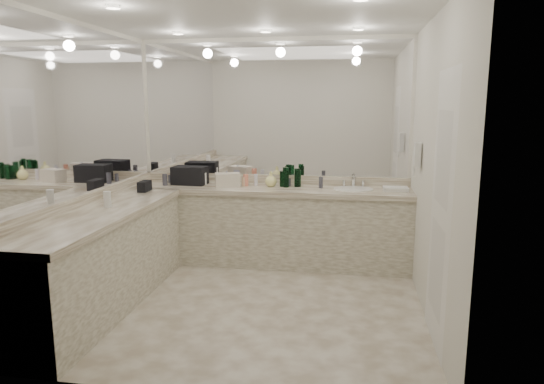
% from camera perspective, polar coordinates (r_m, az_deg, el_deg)
% --- Properties ---
extents(floor, '(3.20, 3.20, 0.00)m').
position_cam_1_polar(floor, '(4.69, -2.76, -12.85)').
color(floor, beige).
rests_on(floor, ground).
extents(ceiling, '(3.20, 3.20, 0.00)m').
position_cam_1_polar(ceiling, '(4.37, -3.08, 20.27)').
color(ceiling, white).
rests_on(ceiling, floor).
extents(wall_back, '(3.20, 0.02, 2.60)m').
position_cam_1_polar(wall_back, '(5.81, 0.22, 4.98)').
color(wall_back, silver).
rests_on(wall_back, floor).
extents(wall_left, '(0.02, 3.00, 2.60)m').
position_cam_1_polar(wall_left, '(4.93, -21.42, 3.29)').
color(wall_left, silver).
rests_on(wall_left, floor).
extents(wall_right, '(0.02, 3.00, 2.60)m').
position_cam_1_polar(wall_right, '(4.30, 18.43, 2.52)').
color(wall_right, silver).
rests_on(wall_right, floor).
extents(vanity_back_base, '(3.20, 0.60, 0.84)m').
position_cam_1_polar(vanity_back_base, '(5.67, -0.26, -4.20)').
color(vanity_back_base, beige).
rests_on(vanity_back_base, floor).
extents(vanity_back_top, '(3.20, 0.64, 0.06)m').
position_cam_1_polar(vanity_back_top, '(5.56, -0.29, 0.26)').
color(vanity_back_top, beige).
rests_on(vanity_back_top, vanity_back_base).
extents(vanity_left_base, '(0.60, 2.40, 0.84)m').
position_cam_1_polar(vanity_left_base, '(4.72, -19.40, -7.86)').
color(vanity_left_base, beige).
rests_on(vanity_left_base, floor).
extents(vanity_left_top, '(0.64, 2.42, 0.06)m').
position_cam_1_polar(vanity_left_top, '(4.59, -19.63, -2.53)').
color(vanity_left_top, beige).
rests_on(vanity_left_top, vanity_left_base).
extents(backsplash_back, '(3.20, 0.04, 0.10)m').
position_cam_1_polar(backsplash_back, '(5.83, 0.19, 1.53)').
color(backsplash_back, beige).
rests_on(backsplash_back, vanity_back_top).
extents(backsplash_left, '(0.04, 3.00, 0.10)m').
position_cam_1_polar(backsplash_left, '(4.98, -20.96, -0.71)').
color(backsplash_left, beige).
rests_on(backsplash_left, vanity_left_top).
extents(mirror_back, '(3.12, 0.01, 1.55)m').
position_cam_1_polar(mirror_back, '(5.77, 0.21, 9.66)').
color(mirror_back, white).
rests_on(mirror_back, wall_back).
extents(mirror_left, '(0.01, 2.92, 1.55)m').
position_cam_1_polar(mirror_left, '(4.90, -21.67, 8.81)').
color(mirror_left, white).
rests_on(mirror_left, wall_left).
extents(sink, '(0.44, 0.44, 0.03)m').
position_cam_1_polar(sink, '(5.49, 9.55, 0.25)').
color(sink, white).
rests_on(sink, vanity_back_top).
extents(faucet, '(0.24, 0.16, 0.14)m').
position_cam_1_polar(faucet, '(5.69, 9.57, 1.36)').
color(faucet, silver).
rests_on(faucet, vanity_back_top).
extents(wall_phone, '(0.06, 0.10, 0.24)m').
position_cam_1_polar(wall_phone, '(4.98, 16.71, 4.20)').
color(wall_phone, white).
rests_on(wall_phone, wall_right).
extents(door, '(0.02, 0.82, 2.10)m').
position_cam_1_polar(door, '(3.85, 19.17, -2.16)').
color(door, white).
rests_on(door, wall_right).
extents(black_toiletry_bag, '(0.41, 0.27, 0.22)m').
position_cam_1_polar(black_toiletry_bag, '(5.83, -9.66, 2.00)').
color(black_toiletry_bag, black).
rests_on(black_toiletry_bag, vanity_back_top).
extents(black_bag_spill, '(0.10, 0.21, 0.11)m').
position_cam_1_polar(black_bag_spill, '(5.46, -14.76, 0.62)').
color(black_bag_spill, black).
rests_on(black_bag_spill, vanity_left_top).
extents(cream_cosmetic_case, '(0.32, 0.25, 0.16)m').
position_cam_1_polar(cream_cosmetic_case, '(5.62, -5.26, 1.45)').
color(cream_cosmetic_case, beige).
rests_on(cream_cosmetic_case, vanity_back_top).
extents(hand_towel, '(0.27, 0.18, 0.04)m').
position_cam_1_polar(hand_towel, '(5.50, 14.33, 0.36)').
color(hand_towel, white).
rests_on(hand_towel, vanity_back_top).
extents(lotion_left, '(0.07, 0.07, 0.16)m').
position_cam_1_polar(lotion_left, '(4.73, -18.81, -0.78)').
color(lotion_left, white).
rests_on(lotion_left, vanity_left_top).
extents(soap_bottle_a, '(0.09, 0.09, 0.21)m').
position_cam_1_polar(soap_bottle_a, '(5.84, -8.32, 1.98)').
color(soap_bottle_a, white).
rests_on(soap_bottle_a, vanity_back_top).
extents(soap_bottle_b, '(0.08, 0.09, 0.17)m').
position_cam_1_polar(soap_bottle_b, '(5.68, -5.34, 1.61)').
color(soap_bottle_b, '#B1B0CE').
rests_on(soap_bottle_b, vanity_back_top).
extents(soap_bottle_c, '(0.17, 0.17, 0.17)m').
position_cam_1_polar(soap_bottle_c, '(5.61, -0.13, 1.56)').
color(soap_bottle_c, '#F6F193').
rests_on(soap_bottle_c, vanity_back_top).
extents(green_bottle_0, '(0.07, 0.07, 0.21)m').
position_cam_1_polar(green_bottle_0, '(5.68, 1.62, 1.85)').
color(green_bottle_0, '#0C441F').
rests_on(green_bottle_0, vanity_back_top).
extents(green_bottle_1, '(0.07, 0.07, 0.18)m').
position_cam_1_polar(green_bottle_1, '(5.59, 1.27, 1.56)').
color(green_bottle_1, '#0C441F').
rests_on(green_bottle_1, vanity_back_top).
extents(green_bottle_2, '(0.06, 0.06, 0.19)m').
position_cam_1_polar(green_bottle_2, '(5.55, 1.66, 1.54)').
color(green_bottle_2, '#0C441F').
rests_on(green_bottle_2, vanity_back_top).
extents(green_bottle_3, '(0.06, 0.06, 0.19)m').
position_cam_1_polar(green_bottle_3, '(5.61, 3.10, 1.62)').
color(green_bottle_3, '#0C441F').
rests_on(green_bottle_3, vanity_back_top).
extents(green_bottle_4, '(0.06, 0.06, 0.21)m').
position_cam_1_polar(green_bottle_4, '(5.58, 2.97, 1.69)').
color(green_bottle_4, '#0C441F').
rests_on(green_bottle_4, vanity_back_top).
extents(amenity_bottle_0, '(0.05, 0.05, 0.10)m').
position_cam_1_polar(amenity_bottle_0, '(5.99, -11.91, 1.52)').
color(amenity_bottle_0, '#3F3F4C').
rests_on(amenity_bottle_0, vanity_back_top).
extents(amenity_bottle_1, '(0.05, 0.05, 0.11)m').
position_cam_1_polar(amenity_bottle_1, '(5.64, -3.31, 1.24)').
color(amenity_bottle_1, '#E0B28C').
rests_on(amenity_bottle_1, vanity_back_top).
extents(amenity_bottle_2, '(0.05, 0.05, 0.13)m').
position_cam_1_polar(amenity_bottle_2, '(5.52, 5.77, 1.13)').
color(amenity_bottle_2, '#3F3F4C').
rests_on(amenity_bottle_2, vanity_back_top).
extents(amenity_bottle_3, '(0.05, 0.05, 0.08)m').
position_cam_1_polar(amenity_bottle_3, '(5.73, -8.84, 1.15)').
color(amenity_bottle_3, '#F2D84C').
rests_on(amenity_bottle_3, vanity_back_top).
extents(amenity_bottle_4, '(0.05, 0.05, 0.09)m').
position_cam_1_polar(amenity_bottle_4, '(5.64, 1.99, 1.16)').
color(amenity_bottle_4, '#3F3F4C').
rests_on(amenity_bottle_4, vanity_back_top).
extents(amenity_bottle_5, '(0.06, 0.06, 0.13)m').
position_cam_1_polar(amenity_bottle_5, '(5.82, -12.49, 1.43)').
color(amenity_bottle_5, '#3F3F4C').
rests_on(amenity_bottle_5, vanity_back_top).
extents(amenity_bottle_6, '(0.06, 0.06, 0.14)m').
position_cam_1_polar(amenity_bottle_6, '(5.64, -3.11, 1.41)').
color(amenity_bottle_6, '#E57F66').
rests_on(amenity_bottle_6, vanity_back_top).
extents(amenity_bottle_7, '(0.04, 0.04, 0.14)m').
position_cam_1_polar(amenity_bottle_7, '(5.77, -7.90, 1.56)').
color(amenity_bottle_7, white).
rests_on(amenity_bottle_7, vanity_back_top).
extents(amenity_bottle_8, '(0.04, 0.04, 0.13)m').
position_cam_1_polar(amenity_bottle_8, '(5.67, -1.90, 1.45)').
color(amenity_bottle_8, silver).
rests_on(amenity_bottle_8, vanity_back_top).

